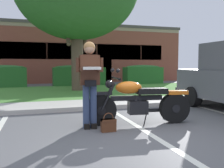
{
  "coord_description": "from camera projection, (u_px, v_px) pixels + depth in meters",
  "views": [
    {
      "loc": [
        -1.88,
        -4.18,
        1.25
      ],
      "look_at": [
        -0.19,
        0.9,
        0.85
      ],
      "focal_mm": 40.97,
      "sensor_mm": 36.0,
      "label": 1
    }
  ],
  "objects": [
    {
      "name": "stall_stripe_1",
      "position": [
        144.0,
        130.0,
        4.9
      ],
      "size": [
        0.29,
        4.4,
        0.01
      ],
      "primitive_type": "cube",
      "rotation": [
        0.0,
        0.0,
        -0.04
      ],
      "color": "silver",
      "rests_on": "ground"
    },
    {
      "name": "hedge_center_left",
      "position": [
        79.0,
        75.0,
        15.04
      ],
      "size": [
        3.02,
        0.9,
        1.24
      ],
      "color": "#286028",
      "rests_on": "ground"
    },
    {
      "name": "handbag",
      "position": [
        108.0,
        124.0,
        4.78
      ],
      "size": [
        0.28,
        0.13,
        0.36
      ],
      "color": "#562D19",
      "rests_on": "ground"
    },
    {
      "name": "brick_building",
      "position": [
        43.0,
        55.0,
        20.72
      ],
      "size": [
        20.3,
        8.17,
        4.15
      ],
      "color": "brown",
      "rests_on": "ground"
    },
    {
      "name": "curb_strip",
      "position": [
        99.0,
        108.0,
        7.14
      ],
      "size": [
        60.0,
        0.2,
        0.12
      ],
      "primitive_type": "cube",
      "color": "#B7B2A8",
      "rests_on": "ground"
    },
    {
      "name": "motorcycle",
      "position": [
        143.0,
        101.0,
        5.39
      ],
      "size": [
        2.24,
        0.82,
        1.18
      ],
      "color": "black",
      "rests_on": "ground"
    },
    {
      "name": "rider_person",
      "position": [
        90.0,
        77.0,
        4.99
      ],
      "size": [
        0.53,
        0.61,
        1.7
      ],
      "color": "black",
      "rests_on": "ground"
    },
    {
      "name": "hedge_left",
      "position": [
        3.0,
        76.0,
        13.75
      ],
      "size": [
        2.42,
        0.9,
        1.24
      ],
      "color": "#286028",
      "rests_on": "ground"
    },
    {
      "name": "ground_plane",
      "position": [
        138.0,
        134.0,
        4.64
      ],
      "size": [
        140.0,
        140.0,
        0.0
      ],
      "primitive_type": "plane",
      "color": "#565659"
    },
    {
      "name": "grass_lawn",
      "position": [
        71.0,
        92.0,
        11.57
      ],
      "size": [
        60.0,
        6.16,
        0.06
      ],
      "primitive_type": "cube",
      "color": "#478433",
      "rests_on": "ground"
    },
    {
      "name": "concrete_walk",
      "position": [
        92.0,
        104.0,
        7.95
      ],
      "size": [
        60.0,
        1.5,
        0.08
      ],
      "primitive_type": "cube",
      "color": "#B7B2A8",
      "rests_on": "ground"
    },
    {
      "name": "hedge_center_right",
      "position": [
        143.0,
        74.0,
        16.34
      ],
      "size": [
        2.47,
        0.9,
        1.24
      ],
      "color": "#286028",
      "rests_on": "ground"
    }
  ]
}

